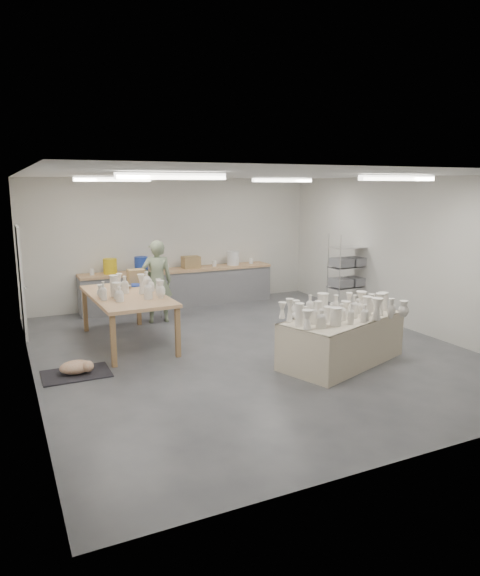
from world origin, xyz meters
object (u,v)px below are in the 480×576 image
drying_table (342,337)px  red_stool (154,306)px  work_table (129,293)px  potter (157,282)px

drying_table → red_stool: (-1.96, 4.00, -0.14)m
drying_table → work_table: 3.85m
drying_table → potter: 4.23m
red_stool → work_table: bearing=-121.1°
potter → red_stool: potter is taller
work_table → red_stool: 1.77m
drying_table → work_table: bearing=118.0°
drying_table → potter: potter is taller
work_table → red_stool: (0.86, 1.42, -0.62)m
work_table → potter: 1.44m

